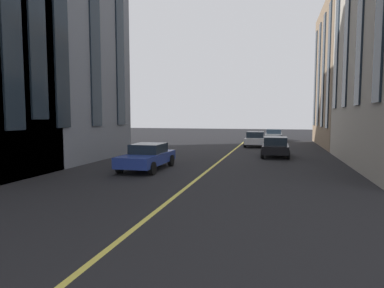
{
  "coord_description": "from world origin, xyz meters",
  "views": [
    {
      "loc": [
        6.06,
        -3.44,
        2.84
      ],
      "look_at": [
        17.22,
        -0.56,
        1.86
      ],
      "focal_mm": 30.63,
      "sensor_mm": 36.0,
      "label": 1
    }
  ],
  "objects": [
    {
      "name": "lane_centre_line",
      "position": [
        20.0,
        0.0,
        0.0
      ],
      "size": [
        80.0,
        0.16,
        0.01
      ],
      "color": "#D8C64C",
      "rests_on": "ground_plane"
    },
    {
      "name": "car_white_far",
      "position": [
        37.24,
        -1.54,
        0.7
      ],
      "size": [
        3.9,
        1.89,
        1.4
      ],
      "color": "silver",
      "rests_on": "ground_plane"
    },
    {
      "name": "car_grey_mid",
      "position": [
        44.73,
        -3.14,
        0.7
      ],
      "size": [
        4.4,
        1.95,
        1.37
      ],
      "color": "slate",
      "rests_on": "ground_plane"
    },
    {
      "name": "car_blue_parked_a",
      "position": [
        22.29,
        3.22,
        0.7
      ],
      "size": [
        4.4,
        1.95,
        1.37
      ],
      "color": "navy",
      "rests_on": "ground_plane"
    },
    {
      "name": "car_black_oncoming",
      "position": [
        29.7,
        -3.4,
        0.7
      ],
      "size": [
        3.9,
        1.89,
        1.4
      ],
      "color": "black",
      "rests_on": "ground_plane"
    }
  ]
}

